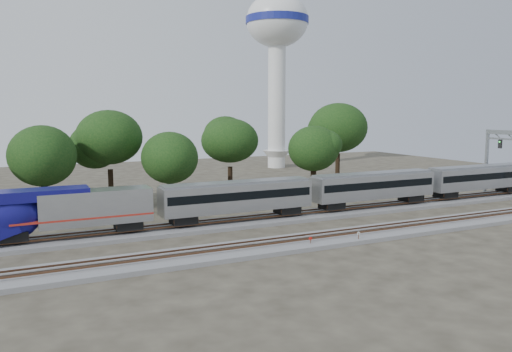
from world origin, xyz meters
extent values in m
plane|color=#383328|center=(0.00, 0.00, 0.00)|extent=(160.00, 160.00, 0.00)
cube|color=slate|center=(0.00, 6.00, 0.20)|extent=(160.00, 5.00, 0.40)
cube|color=brown|center=(0.00, 5.28, 0.66)|extent=(160.00, 0.08, 0.15)
cube|color=brown|center=(0.00, 6.72, 0.66)|extent=(160.00, 0.08, 0.15)
cube|color=slate|center=(0.00, -4.00, 0.20)|extent=(160.00, 5.00, 0.40)
cube|color=brown|center=(0.00, -4.72, 0.66)|extent=(160.00, 0.08, 0.15)
cube|color=brown|center=(0.00, -3.28, 0.66)|extent=(160.00, 0.08, 0.15)
cube|color=#AFB1B6|center=(-12.76, 6.00, 3.20)|extent=(10.25, 2.90, 3.19)
ellipsoid|color=navy|center=(-20.11, 6.00, 2.95)|extent=(5.22, 3.02, 4.45)
cube|color=navy|center=(-17.50, 6.00, 4.69)|extent=(8.22, 2.84, 0.97)
cube|color=black|center=(-19.62, 6.00, 3.92)|extent=(0.43, 2.22, 1.27)
cube|color=#A32519|center=(-13.92, 6.00, 2.37)|extent=(12.57, 2.94, 0.17)
cube|color=black|center=(-19.96, 6.00, 1.17)|extent=(2.51, 2.13, 0.87)
cube|color=black|center=(-9.81, 6.00, 1.17)|extent=(2.51, 2.13, 0.87)
cube|color=#AFB1B6|center=(1.86, 6.00, 3.05)|extent=(16.82, 2.90, 2.90)
cube|color=black|center=(1.86, 6.00, 3.34)|extent=(16.24, 2.95, 0.87)
cube|color=gray|center=(1.86, 6.00, 4.55)|extent=(16.43, 2.32, 0.34)
cube|color=black|center=(-4.23, 6.00, 1.17)|extent=(2.51, 2.13, 0.87)
cube|color=black|center=(7.95, 6.00, 1.17)|extent=(2.51, 2.13, 0.87)
cube|color=#AFB1B6|center=(20.07, 6.00, 3.05)|extent=(16.82, 2.90, 2.90)
cube|color=black|center=(20.07, 6.00, 3.34)|extent=(16.24, 2.95, 0.87)
cube|color=gray|center=(20.07, 6.00, 4.55)|extent=(16.43, 2.32, 0.34)
cube|color=black|center=(13.97, 6.00, 1.17)|extent=(2.51, 2.13, 0.87)
cube|color=black|center=(26.16, 6.00, 1.17)|extent=(2.51, 2.13, 0.87)
cube|color=#AFB1B6|center=(38.27, 6.00, 3.05)|extent=(16.82, 2.90, 2.90)
cube|color=black|center=(38.27, 6.00, 3.34)|extent=(16.24, 2.95, 0.87)
cube|color=gray|center=(38.27, 6.00, 4.55)|extent=(16.43, 2.32, 0.34)
cube|color=black|center=(32.18, 6.00, 1.17)|extent=(2.51, 2.13, 0.87)
cube|color=black|center=(44.36, 6.00, 1.17)|extent=(2.51, 2.13, 0.87)
cylinder|color=#512D19|center=(4.06, -5.30, 0.45)|extent=(0.06, 0.06, 0.89)
cylinder|color=#AC110C|center=(4.06, -5.30, 0.84)|extent=(0.32, 0.09, 0.32)
cylinder|color=#512D19|center=(8.89, -5.91, 0.49)|extent=(0.07, 0.07, 0.98)
cylinder|color=silver|center=(8.89, -5.91, 0.93)|extent=(0.35, 0.06, 0.35)
cube|color=#512D19|center=(5.28, -5.35, 0.15)|extent=(0.53, 0.35, 0.30)
cylinder|color=silver|center=(31.64, 53.37, 13.13)|extent=(3.75, 3.75, 26.26)
cone|color=silver|center=(31.64, 53.37, 1.88)|extent=(6.00, 6.00, 3.75)
ellipsoid|color=silver|center=(31.64, 53.37, 31.19)|extent=(13.13, 13.13, 11.16)
cylinder|color=navy|center=(31.64, 53.37, 31.19)|extent=(13.28, 13.28, 1.50)
cube|color=gray|center=(44.09, 9.68, 4.74)|extent=(0.37, 0.37, 9.47)
cube|color=gray|center=(44.09, 6.00, 9.16)|extent=(0.42, 7.79, 0.63)
cube|color=gray|center=(44.09, 6.00, 8.21)|extent=(0.26, 7.79, 0.26)
cube|color=black|center=(43.78, 7.26, 7.47)|extent=(0.26, 0.53, 1.26)
cylinder|color=black|center=(-16.68, 18.98, 1.92)|extent=(0.70, 0.70, 3.84)
ellipsoid|color=black|center=(-16.68, 18.98, 7.13)|extent=(7.24, 7.24, 6.16)
cylinder|color=black|center=(-8.65, 22.60, 2.39)|extent=(0.70, 0.70, 4.79)
ellipsoid|color=black|center=(-8.65, 22.60, 8.89)|extent=(9.03, 9.03, 7.68)
cylinder|color=black|center=(-2.37, 17.20, 1.75)|extent=(0.70, 0.70, 3.50)
ellipsoid|color=black|center=(-2.37, 17.20, 6.50)|extent=(6.60, 6.60, 5.61)
cylinder|color=black|center=(7.94, 22.68, 2.17)|extent=(0.70, 0.70, 4.34)
ellipsoid|color=black|center=(7.94, 22.68, 8.07)|extent=(8.19, 8.19, 6.96)
cylinder|color=black|center=(18.64, 17.54, 1.87)|extent=(0.70, 0.70, 3.74)
ellipsoid|color=black|center=(18.64, 17.54, 6.94)|extent=(7.05, 7.05, 5.99)
cylinder|color=black|center=(29.54, 27.28, 2.54)|extent=(0.70, 0.70, 5.09)
ellipsoid|color=black|center=(29.54, 27.28, 9.45)|extent=(9.59, 9.59, 8.16)
camera|label=1|loc=(-19.11, -42.45, 12.12)|focal=35.00mm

